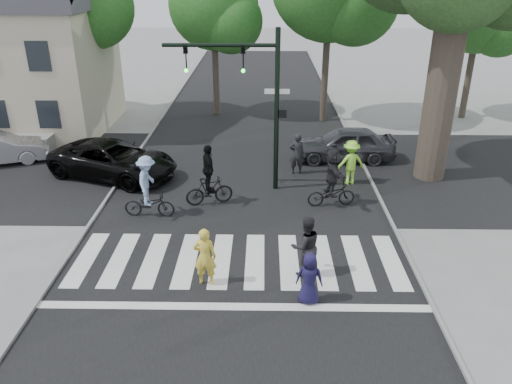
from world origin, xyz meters
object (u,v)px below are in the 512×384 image
at_px(cyclist_left, 148,191).
at_px(cyclist_mid, 209,180).
at_px(traffic_signal, 253,89).
at_px(car_suv, 113,160).
at_px(pedestrian_child, 309,279).
at_px(pedestrian_woman, 205,257).
at_px(cyclist_right, 332,181).
at_px(car_grey, 345,144).
at_px(pedestrian_adult, 306,246).

height_order(cyclist_left, cyclist_mid, cyclist_mid).
distance_m(traffic_signal, car_suv, 6.62).
bearing_deg(pedestrian_child, pedestrian_woman, -7.24).
bearing_deg(pedestrian_child, traffic_signal, -69.08).
height_order(cyclist_right, car_suv, cyclist_right).
distance_m(cyclist_left, cyclist_mid, 2.20).
relative_size(cyclist_left, car_grey, 0.50).
bearing_deg(pedestrian_woman, pedestrian_adult, -166.06).
bearing_deg(cyclist_right, pedestrian_woman, -129.03).
bearing_deg(pedestrian_child, car_grey, -94.40).
bearing_deg(car_grey, car_suv, -78.90).
distance_m(traffic_signal, cyclist_mid, 3.65).
xyz_separation_m(car_suv, car_grey, (9.65, 2.08, 0.01)).
xyz_separation_m(pedestrian_adult, car_grey, (2.39, 9.04, -0.15)).
xyz_separation_m(traffic_signal, pedestrian_child, (1.56, -7.15, -3.19)).
distance_m(cyclist_left, car_grey, 9.33).
distance_m(cyclist_mid, car_grey, 7.17).
distance_m(pedestrian_adult, cyclist_left, 6.15).
xyz_separation_m(traffic_signal, car_suv, (-5.71, 1.09, -3.17)).
height_order(pedestrian_child, pedestrian_adult, pedestrian_adult).
bearing_deg(cyclist_left, pedestrian_child, -43.00).
height_order(pedestrian_adult, cyclist_left, cyclist_left).
bearing_deg(cyclist_right, cyclist_left, -171.61).
distance_m(cyclist_right, car_suv, 8.90).
height_order(pedestrian_child, cyclist_left, cyclist_left).
relative_size(pedestrian_woman, cyclist_right, 0.78).
distance_m(traffic_signal, pedestrian_adult, 6.77).
distance_m(traffic_signal, cyclist_left, 5.19).
distance_m(cyclist_right, car_grey, 4.79).
bearing_deg(car_grey, pedestrian_child, -14.09).
relative_size(pedestrian_woman, car_grey, 0.39).
height_order(pedestrian_woman, cyclist_left, cyclist_left).
xyz_separation_m(pedestrian_woman, car_suv, (-4.54, 7.47, -0.11)).
bearing_deg(car_suv, pedestrian_child, -117.34).
distance_m(pedestrian_woman, cyclist_left, 4.62).
distance_m(pedestrian_woman, car_suv, 8.74).
bearing_deg(pedestrian_child, cyclist_right, -93.83).
height_order(cyclist_mid, car_suv, cyclist_mid).
bearing_deg(pedestrian_woman, car_suv, -55.33).
bearing_deg(pedestrian_adult, cyclist_mid, -72.52).
xyz_separation_m(traffic_signal, cyclist_left, (-3.53, -2.41, -2.95)).
bearing_deg(cyclist_mid, pedestrian_woman, -85.35).
bearing_deg(pedestrian_woman, pedestrian_child, 167.49).
height_order(cyclist_left, car_grey, cyclist_left).
height_order(car_suv, car_grey, car_grey).
height_order(cyclist_mid, cyclist_right, cyclist_mid).
height_order(pedestrian_child, car_suv, car_suv).
bearing_deg(cyclist_right, pedestrian_child, -102.45).
relative_size(pedestrian_woman, pedestrian_child, 1.19).
relative_size(pedestrian_child, pedestrian_adult, 0.80).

